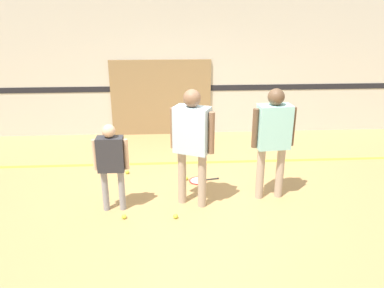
# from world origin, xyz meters

# --- Properties ---
(ground_plane) EXTENTS (16.00, 16.00, 0.00)m
(ground_plane) POSITION_xyz_m (0.00, 0.00, 0.00)
(ground_plane) COLOR tan
(wall_back) EXTENTS (16.00, 0.07, 3.20)m
(wall_back) POSITION_xyz_m (0.00, 3.14, 1.60)
(wall_back) COLOR beige
(wall_back) RESTS_ON ground_plane
(wall_panel) EXTENTS (2.17, 0.05, 1.65)m
(wall_panel) POSITION_xyz_m (-0.58, 3.08, 0.82)
(wall_panel) COLOR #93754C
(wall_panel) RESTS_ON ground_plane
(floor_stripe) EXTENTS (14.40, 0.10, 0.01)m
(floor_stripe) POSITION_xyz_m (0.00, 1.39, 0.00)
(floor_stripe) COLOR yellow
(floor_stripe) RESTS_ON ground_plane
(person_instructor) EXTENTS (0.59, 0.44, 1.70)m
(person_instructor) POSITION_xyz_m (-0.09, -0.11, 1.05)
(person_instructor) COLOR tan
(person_instructor) RESTS_ON ground_plane
(person_student_left) EXTENTS (0.48, 0.20, 1.26)m
(person_student_left) POSITION_xyz_m (-1.20, -0.21, 0.78)
(person_student_left) COLOR gray
(person_student_left) RESTS_ON ground_plane
(person_student_right) EXTENTS (0.63, 0.30, 1.66)m
(person_student_right) POSITION_xyz_m (1.07, 0.03, 1.03)
(person_student_right) COLOR tan
(person_student_right) RESTS_ON ground_plane
(racket_spare_on_floor) EXTENTS (0.53, 0.33, 0.03)m
(racket_spare_on_floor) POSITION_xyz_m (0.07, 0.62, 0.01)
(racket_spare_on_floor) COLOR red
(racket_spare_on_floor) RESTS_ON ground_plane
(tennis_ball_near_instructor) EXTENTS (0.07, 0.07, 0.07)m
(tennis_ball_near_instructor) POSITION_xyz_m (-0.34, -0.50, 0.03)
(tennis_ball_near_instructor) COLOR #CCE038
(tennis_ball_near_instructor) RESTS_ON ground_plane
(tennis_ball_by_spare_racket) EXTENTS (0.07, 0.07, 0.07)m
(tennis_ball_by_spare_racket) POSITION_xyz_m (-0.14, 0.68, 0.03)
(tennis_ball_by_spare_racket) COLOR #CCE038
(tennis_ball_by_spare_racket) RESTS_ON ground_plane
(tennis_ball_stray_left) EXTENTS (0.07, 0.07, 0.07)m
(tennis_ball_stray_left) POSITION_xyz_m (-1.04, -0.47, 0.03)
(tennis_ball_stray_left) COLOR #CCE038
(tennis_ball_stray_left) RESTS_ON ground_plane
(tennis_ball_stray_right) EXTENTS (0.07, 0.07, 0.07)m
(tennis_ball_stray_right) POSITION_xyz_m (-1.15, 0.99, 0.03)
(tennis_ball_stray_right) COLOR #CCE038
(tennis_ball_stray_right) RESTS_ON ground_plane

